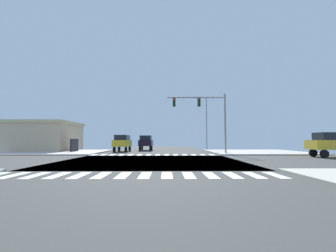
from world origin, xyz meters
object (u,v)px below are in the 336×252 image
at_px(suv_leading_4, 122,142).
at_px(traffic_signal_mast, 203,110).
at_px(suv_crossing_3, 146,142).
at_px(suv_farside_2, 334,142).
at_px(bank_building, 34,136).
at_px(street_lamp, 205,118).

bearing_deg(suv_leading_4, traffic_signal_mast, 148.29).
bearing_deg(suv_leading_4, suv_crossing_3, -128.34).
relative_size(traffic_signal_mast, suv_farside_2, 1.50).
bearing_deg(bank_building, suv_leading_4, -5.66).
relative_size(traffic_signal_mast, bank_building, 0.52).
relative_size(street_lamp, suv_crossing_3, 1.90).
bearing_deg(traffic_signal_mast, suv_farside_2, -19.95).
bearing_deg(traffic_signal_mast, street_lamp, 78.94).
height_order(traffic_signal_mast, suv_crossing_3, traffic_signal_mast).
distance_m(suv_farside_2, suv_crossing_3, 24.02).
xyz_separation_m(traffic_signal_mast, suv_crossing_3, (-7.41, 10.23, -3.71)).
height_order(bank_building, suv_crossing_3, bank_building).
relative_size(traffic_signal_mast, suv_crossing_3, 1.50).
height_order(street_lamp, suv_farside_2, street_lamp).
relative_size(suv_crossing_3, suv_leading_4, 1.00).
bearing_deg(suv_farside_2, traffic_signal_mast, -109.95).
height_order(traffic_signal_mast, street_lamp, street_lamp).
height_order(suv_farside_2, suv_leading_4, same).
height_order(bank_building, suv_leading_4, bank_building).
height_order(traffic_signal_mast, bank_building, traffic_signal_mast).
bearing_deg(suv_farside_2, street_lamp, -147.87).
height_order(suv_farside_2, suv_crossing_3, same).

